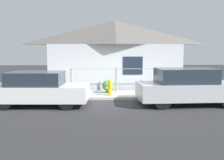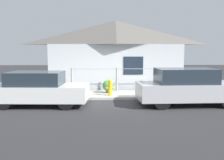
{
  "view_description": "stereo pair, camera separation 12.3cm",
  "coord_description": "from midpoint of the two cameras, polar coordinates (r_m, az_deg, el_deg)",
  "views": [
    {
      "loc": [
        -0.7,
        -11.35,
        2.24
      ],
      "look_at": [
        -0.3,
        0.3,
        0.9
      ],
      "focal_mm": 40.0,
      "sensor_mm": 36.0,
      "label": 1
    },
    {
      "loc": [
        -0.58,
        -11.35,
        2.24
      ],
      "look_at": [
        -0.3,
        0.3,
        0.9
      ],
      "focal_mm": 40.0,
      "sensor_mm": 36.0,
      "label": 2
    }
  ],
  "objects": [
    {
      "name": "house",
      "position": [
        14.96,
        0.47,
        10.12
      ],
      "size": [
        8.01,
        2.23,
        4.06
      ],
      "color": "silver",
      "rests_on": "ground_plane"
    },
    {
      "name": "sidewalk",
      "position": [
        12.59,
        0.95,
        -3.41
      ],
      "size": [
        24.0,
        2.08,
        0.12
      ],
      "color": "#B2AFA8",
      "rests_on": "ground_plane"
    },
    {
      "name": "fence",
      "position": [
        13.37,
        0.76,
        0.38
      ],
      "size": [
        4.9,
        0.1,
        1.24
      ],
      "color": "#999993",
      "rests_on": "sidewalk"
    },
    {
      "name": "fire_hydrant",
      "position": [
        11.96,
        -0.74,
        -1.63
      ],
      "size": [
        0.4,
        0.18,
        0.8
      ],
      "color": "yellow",
      "rests_on": "sidewalk"
    },
    {
      "name": "car_right",
      "position": [
        10.88,
        16.64,
        -1.51
      ],
      "size": [
        4.32,
        1.91,
        1.54
      ],
      "rotation": [
        0.0,
        0.0,
        0.04
      ],
      "color": "#B7B7BC",
      "rests_on": "ground_plane"
    },
    {
      "name": "ground_plane",
      "position": [
        11.58,
        1.21,
        -4.59
      ],
      "size": [
        60.0,
        60.0,
        0.0
      ],
      "primitive_type": "plane",
      "color": "#2D2D30"
    },
    {
      "name": "car_left",
      "position": [
        10.67,
        -16.66,
        -1.98
      ],
      "size": [
        3.97,
        1.84,
        1.41
      ],
      "rotation": [
        0.0,
        0.0,
        -0.04
      ],
      "color": "white",
      "rests_on": "ground_plane"
    },
    {
      "name": "potted_plant_near_hydrant",
      "position": [
        12.76,
        -1.24,
        -1.35
      ],
      "size": [
        0.57,
        0.57,
        0.66
      ],
      "color": "brown",
      "rests_on": "sidewalk"
    }
  ]
}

